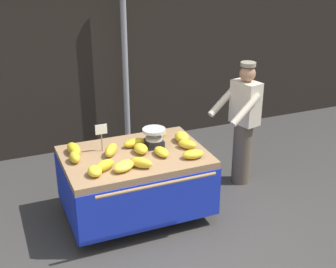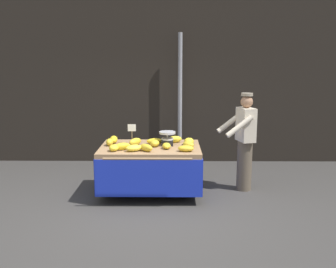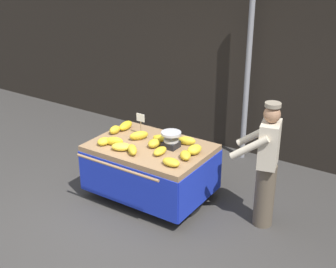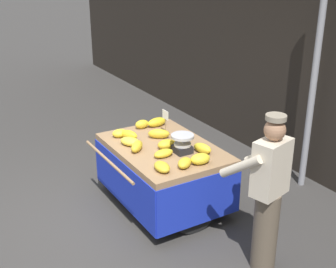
{
  "view_description": "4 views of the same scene",
  "coord_description": "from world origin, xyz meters",
  "px_view_note": "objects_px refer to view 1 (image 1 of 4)",
  "views": [
    {
      "loc": [
        -1.53,
        -3.85,
        3.19
      ],
      "look_at": [
        0.41,
        0.83,
        1.01
      ],
      "focal_mm": 49.42,
      "sensor_mm": 36.0,
      "label": 1
    },
    {
      "loc": [
        0.34,
        -5.57,
        2.27
      ],
      "look_at": [
        0.28,
        0.89,
        1.04
      ],
      "focal_mm": 41.67,
      "sensor_mm": 36.0,
      "label": 2
    },
    {
      "loc": [
        3.46,
        -4.0,
        3.55
      ],
      "look_at": [
        0.29,
        0.79,
        1.09
      ],
      "focal_mm": 49.43,
      "sensor_mm": 36.0,
      "label": 3
    },
    {
      "loc": [
        4.5,
        -1.81,
        3.13
      ],
      "look_at": [
        0.21,
        0.74,
        1.1
      ],
      "focal_mm": 48.3,
      "sensor_mm": 36.0,
      "label": 4
    }
  ],
  "objects_px": {
    "price_sign": "(101,132)",
    "banana_bunch_12": "(124,166)",
    "street_pole": "(125,62)",
    "banana_bunch_8": "(193,154)",
    "banana_bunch_6": "(141,149)",
    "banana_bunch_7": "(161,152)",
    "banana_bunch_9": "(105,165)",
    "banana_cart": "(135,170)",
    "banana_bunch_0": "(141,163)",
    "banana_bunch_1": "(75,157)",
    "banana_bunch_3": "(111,150)",
    "vendor_person": "(243,124)",
    "banana_bunch_2": "(158,134)",
    "banana_bunch_4": "(74,149)",
    "banana_bunch_5": "(182,137)",
    "banana_bunch_10": "(187,144)",
    "weighing_scale": "(154,138)",
    "banana_bunch_11": "(135,143)",
    "banana_bunch_13": "(95,171)"
  },
  "relations": [
    {
      "from": "banana_cart",
      "to": "banana_bunch_1",
      "type": "height_order",
      "value": "banana_bunch_1"
    },
    {
      "from": "banana_bunch_2",
      "to": "banana_bunch_5",
      "type": "bearing_deg",
      "value": -39.27
    },
    {
      "from": "price_sign",
      "to": "banana_bunch_12",
      "type": "distance_m",
      "value": 0.61
    },
    {
      "from": "vendor_person",
      "to": "banana_bunch_2",
      "type": "bearing_deg",
      "value": 177.6
    },
    {
      "from": "banana_bunch_6",
      "to": "banana_bunch_8",
      "type": "height_order",
      "value": "banana_bunch_6"
    },
    {
      "from": "banana_bunch_12",
      "to": "banana_bunch_6",
      "type": "bearing_deg",
      "value": 47.18
    },
    {
      "from": "banana_bunch_7",
      "to": "price_sign",
      "type": "bearing_deg",
      "value": 147.75
    },
    {
      "from": "banana_bunch_5",
      "to": "banana_bunch_11",
      "type": "distance_m",
      "value": 0.59
    },
    {
      "from": "street_pole",
      "to": "banana_bunch_8",
      "type": "xyz_separation_m",
      "value": [
        0.05,
        -2.35,
        -0.53
      ]
    },
    {
      "from": "banana_bunch_1",
      "to": "banana_bunch_3",
      "type": "xyz_separation_m",
      "value": [
        0.43,
        0.02,
        0.0
      ]
    },
    {
      "from": "banana_bunch_0",
      "to": "banana_bunch_3",
      "type": "bearing_deg",
      "value": 116.25
    },
    {
      "from": "banana_bunch_6",
      "to": "banana_bunch_0",
      "type": "bearing_deg",
      "value": -109.48
    },
    {
      "from": "banana_bunch_8",
      "to": "banana_bunch_13",
      "type": "relative_size",
      "value": 1.27
    },
    {
      "from": "street_pole",
      "to": "vendor_person",
      "type": "height_order",
      "value": "street_pole"
    },
    {
      "from": "banana_bunch_0",
      "to": "banana_bunch_3",
      "type": "relative_size",
      "value": 0.95
    },
    {
      "from": "banana_bunch_3",
      "to": "banana_bunch_12",
      "type": "height_order",
      "value": "banana_bunch_3"
    },
    {
      "from": "banana_bunch_5",
      "to": "banana_bunch_12",
      "type": "xyz_separation_m",
      "value": [
        -0.9,
        -0.46,
        -0.01
      ]
    },
    {
      "from": "banana_bunch_1",
      "to": "banana_bunch_6",
      "type": "height_order",
      "value": "banana_bunch_1"
    },
    {
      "from": "weighing_scale",
      "to": "banana_bunch_3",
      "type": "height_order",
      "value": "weighing_scale"
    },
    {
      "from": "banana_bunch_2",
      "to": "banana_bunch_3",
      "type": "distance_m",
      "value": 0.71
    },
    {
      "from": "banana_bunch_9",
      "to": "banana_bunch_10",
      "type": "bearing_deg",
      "value": 9.35
    },
    {
      "from": "weighing_scale",
      "to": "banana_bunch_7",
      "type": "bearing_deg",
      "value": -92.04
    },
    {
      "from": "banana_bunch_11",
      "to": "banana_bunch_13",
      "type": "bearing_deg",
      "value": -139.49
    },
    {
      "from": "banana_cart",
      "to": "banana_bunch_11",
      "type": "relative_size",
      "value": 5.98
    },
    {
      "from": "street_pole",
      "to": "banana_bunch_0",
      "type": "distance_m",
      "value": 2.47
    },
    {
      "from": "banana_bunch_2",
      "to": "banana_bunch_10",
      "type": "xyz_separation_m",
      "value": [
        0.22,
        -0.4,
        -0.01
      ]
    },
    {
      "from": "price_sign",
      "to": "banana_bunch_8",
      "type": "distance_m",
      "value": 1.1
    },
    {
      "from": "street_pole",
      "to": "banana_bunch_3",
      "type": "distance_m",
      "value": 2.13
    },
    {
      "from": "banana_bunch_0",
      "to": "banana_bunch_2",
      "type": "bearing_deg",
      "value": 55.19
    },
    {
      "from": "banana_bunch_8",
      "to": "banana_bunch_4",
      "type": "bearing_deg",
      "value": 152.86
    },
    {
      "from": "banana_bunch_1",
      "to": "banana_bunch_3",
      "type": "distance_m",
      "value": 0.43
    },
    {
      "from": "banana_bunch_7",
      "to": "banana_bunch_13",
      "type": "xyz_separation_m",
      "value": [
        -0.84,
        -0.18,
        0.01
      ]
    },
    {
      "from": "street_pole",
      "to": "vendor_person",
      "type": "bearing_deg",
      "value": -57.77
    },
    {
      "from": "banana_bunch_9",
      "to": "banana_cart",
      "type": "bearing_deg",
      "value": 31.87
    },
    {
      "from": "banana_bunch_2",
      "to": "banana_bunch_6",
      "type": "height_order",
      "value": "banana_bunch_2"
    },
    {
      "from": "banana_bunch_1",
      "to": "banana_bunch_9",
      "type": "bearing_deg",
      "value": -51.75
    },
    {
      "from": "street_pole",
      "to": "banana_bunch_1",
      "type": "bearing_deg",
      "value": -122.46
    },
    {
      "from": "price_sign",
      "to": "banana_bunch_9",
      "type": "relative_size",
      "value": 1.33
    },
    {
      "from": "banana_bunch_10",
      "to": "banana_bunch_12",
      "type": "distance_m",
      "value": 0.91
    },
    {
      "from": "banana_cart",
      "to": "banana_bunch_9",
      "type": "distance_m",
      "value": 0.58
    },
    {
      "from": "banana_bunch_3",
      "to": "banana_bunch_7",
      "type": "distance_m",
      "value": 0.59
    },
    {
      "from": "banana_bunch_6",
      "to": "banana_bunch_3",
      "type": "bearing_deg",
      "value": 165.07
    },
    {
      "from": "banana_cart",
      "to": "banana_bunch_0",
      "type": "xyz_separation_m",
      "value": [
        -0.05,
        -0.35,
        0.28
      ]
    },
    {
      "from": "price_sign",
      "to": "banana_bunch_4",
      "type": "distance_m",
      "value": 0.38
    },
    {
      "from": "banana_bunch_9",
      "to": "weighing_scale",
      "type": "bearing_deg",
      "value": 27.32
    },
    {
      "from": "banana_bunch_7",
      "to": "banana_bunch_9",
      "type": "relative_size",
      "value": 1.01
    },
    {
      "from": "banana_bunch_2",
      "to": "banana_bunch_4",
      "type": "distance_m",
      "value": 1.07
    },
    {
      "from": "banana_bunch_5",
      "to": "banana_bunch_7",
      "type": "bearing_deg",
      "value": -144.51
    },
    {
      "from": "banana_bunch_5",
      "to": "banana_bunch_10",
      "type": "xyz_separation_m",
      "value": [
        -0.02,
        -0.2,
        -0.01
      ]
    },
    {
      "from": "weighing_scale",
      "to": "banana_bunch_0",
      "type": "height_order",
      "value": "weighing_scale"
    }
  ]
}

